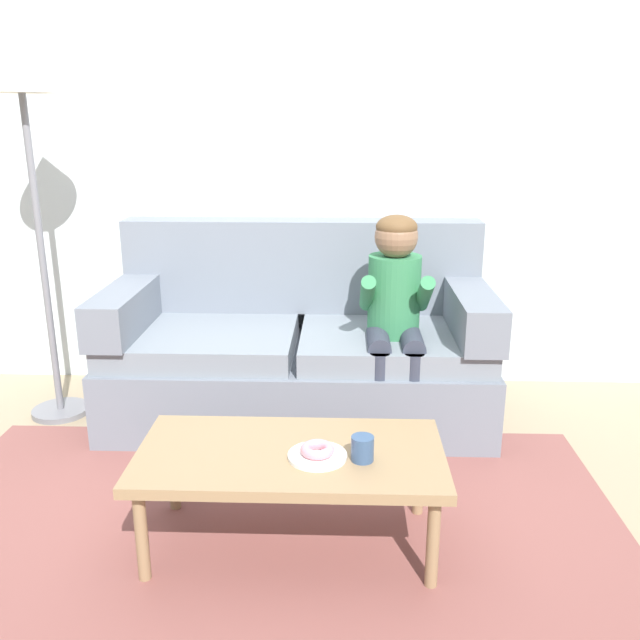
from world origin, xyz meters
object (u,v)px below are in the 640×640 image
at_px(couch, 299,350).
at_px(mug, 362,448).
at_px(floor_lamp, 24,109).
at_px(toy_controller, 193,489).
at_px(person_child, 395,305).
at_px(donut, 317,450).
at_px(coffee_table, 291,461).

height_order(couch, mug, couch).
xyz_separation_m(couch, mug, (0.30, -1.25, 0.08)).
distance_m(mug, floor_lamp, 2.30).
bearing_deg(mug, toy_controller, 150.38).
bearing_deg(person_child, couch, 156.16).
bearing_deg(floor_lamp, donut, -39.11).
relative_size(couch, floor_lamp, 1.02).
xyz_separation_m(mug, toy_controller, (-0.71, 0.40, -0.42)).
bearing_deg(coffee_table, person_child, 65.96).
relative_size(person_child, toy_controller, 4.87).
bearing_deg(coffee_table, floor_lamp, 140.06).
bearing_deg(person_child, toy_controller, -144.27).
relative_size(toy_controller, floor_lamp, 0.12).
bearing_deg(toy_controller, mug, -52.40).
xyz_separation_m(couch, toy_controller, (-0.40, -0.85, -0.33)).
distance_m(coffee_table, person_child, 1.12).
bearing_deg(person_child, donut, -108.20).
xyz_separation_m(couch, donut, (0.15, -1.24, 0.07)).
relative_size(donut, toy_controller, 0.53).
bearing_deg(couch, floor_lamp, -177.14).
distance_m(person_child, mug, 1.08).
height_order(couch, donut, couch).
bearing_deg(couch, coffee_table, -87.75).
height_order(mug, toy_controller, mug).
distance_m(couch, mug, 1.29).
relative_size(couch, toy_controller, 8.67).
distance_m(mug, toy_controller, 0.91).
relative_size(donut, floor_lamp, 0.06).
distance_m(coffee_table, donut, 0.13).
height_order(person_child, floor_lamp, floor_lamp).
bearing_deg(mug, person_child, 80.16).
bearing_deg(couch, donut, -83.29).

